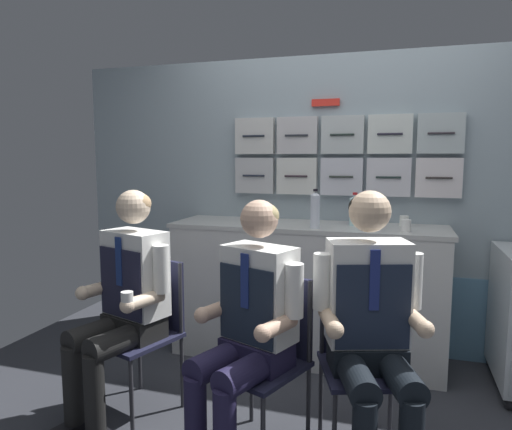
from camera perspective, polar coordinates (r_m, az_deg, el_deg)
name	(u,v)px	position (r m, az deg, el deg)	size (l,w,h in m)	color
galley_bulkhead	(342,205)	(3.48, 10.50, 1.17)	(4.20, 0.14, 2.15)	#8E9FA8
galley_counter	(306,291)	(3.35, 6.15, -9.25)	(1.89, 0.53, 0.96)	beige
folding_chair_left	(148,318)	(2.76, -13.16, -12.15)	(0.50, 0.50, 0.84)	#2D2D33
crew_member_left	(124,296)	(2.62, -15.94, -9.51)	(0.52, 0.66, 1.25)	black
folding_chair_right	(269,343)	(2.36, 1.59, -15.37)	(0.52, 0.52, 0.84)	#2D2D33
crew_member_right	(248,322)	(2.19, -1.05, -12.95)	(0.53, 0.65, 1.22)	black
folding_chair_by_counter	(361,344)	(2.40, 12.82, -15.22)	(0.51, 0.51, 0.84)	#2D2D33
crew_member_by_counter	(372,319)	(2.19, 13.99, -12.29)	(0.54, 0.68, 1.27)	black
sparkling_bottle_green	(315,210)	(3.06, 7.27, 0.64)	(0.06, 0.06, 0.26)	silver
water_bottle_blue_cap	(355,210)	(3.23, 12.01, 0.59)	(0.07, 0.07, 0.23)	#ADD8DB
water_bottle_clear	(372,214)	(3.05, 14.04, 0.12)	(0.07, 0.07, 0.22)	silver
espresso_cup_small	(404,221)	(3.29, 17.71, -0.67)	(0.06, 0.06, 0.07)	white
paper_cup_blue	(354,219)	(3.35, 11.99, -0.44)	(0.07, 0.07, 0.06)	navy
coffee_cup_spare	(406,225)	(3.05, 17.95, -1.22)	(0.06, 0.06, 0.08)	white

